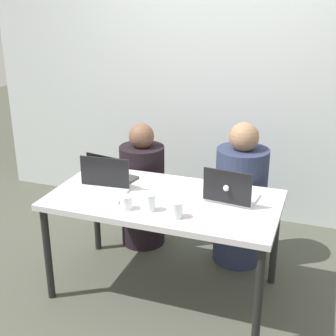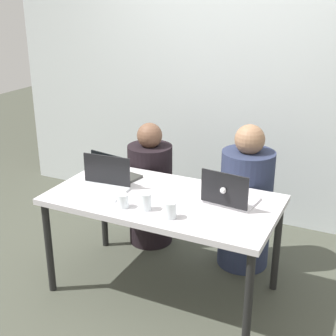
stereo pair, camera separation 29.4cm
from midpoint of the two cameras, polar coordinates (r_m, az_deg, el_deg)
ground_plane at (r=3.46m, az=-2.97°, el=-14.58°), size 12.00×12.00×0.00m
back_wall at (r=4.23m, az=4.20°, el=10.38°), size 4.50×0.10×2.48m
desk at (r=3.13m, az=-3.19°, el=-4.73°), size 1.52×0.79×0.72m
person_on_left at (r=3.85m, az=-5.31°, el=-2.93°), size 0.45×0.45×1.04m
person_on_right at (r=3.59m, az=6.49°, el=-4.13°), size 0.40×0.40×1.12m
laptop_back_right at (r=3.04m, az=4.91°, el=-3.17°), size 0.34×0.29×0.24m
laptop_front_left at (r=3.20m, az=-10.79°, el=-2.24°), size 0.37×0.28×0.23m
laptop_back_left at (r=3.38m, az=-9.51°, el=-0.93°), size 0.32×0.28×0.22m
water_glass_left at (r=2.95m, az=-7.96°, el=-4.38°), size 0.07×0.07×0.09m
water_glass_center at (r=2.91m, az=-5.11°, el=-4.41°), size 0.07×0.07×0.11m
water_glass_right at (r=2.81m, az=-1.95°, el=-5.32°), size 0.08×0.08×0.10m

